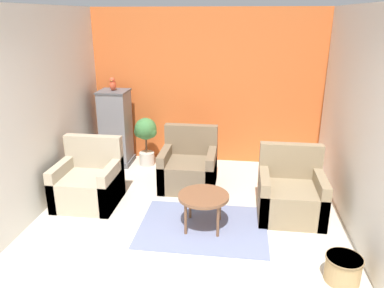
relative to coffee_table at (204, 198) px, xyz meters
The scene contains 12 objects.
wall_back_accent 2.59m from the coffee_table, 95.06° to the left, with size 4.16×0.06×2.70m.
wall_left 2.50m from the coffee_table, 167.51° to the left, with size 0.06×3.74×2.70m.
wall_right 2.12m from the coffee_table, 15.26° to the left, with size 0.06×3.74×2.70m.
area_rug 0.41m from the coffee_table, 57.99° to the left, with size 1.62×1.20×0.01m.
coffee_table is the anchor object (origin of this frame).
armchair_left 1.76m from the coffee_table, 164.99° to the left, with size 0.84×0.79×0.92m.
armchair_right 1.22m from the coffee_table, 22.84° to the left, with size 0.84×0.79×0.92m.
armchair_middle 1.26m from the coffee_table, 106.65° to the left, with size 0.84×0.79×0.92m.
birdcage 2.67m from the coffee_table, 132.03° to the left, with size 0.53×0.53×1.34m.
parrot 2.85m from the coffee_table, 132.00° to the left, with size 0.11×0.20×0.23m.
potted_plant 2.33m from the coffee_table, 122.14° to the left, with size 0.42×0.39×0.87m.
wicker_basket 1.74m from the coffee_table, 28.46° to the right, with size 0.37×0.37×0.28m.
Camera 1 is at (0.63, -2.79, 2.58)m, focal length 35.00 mm.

